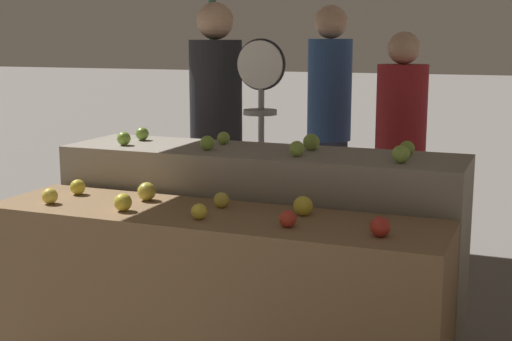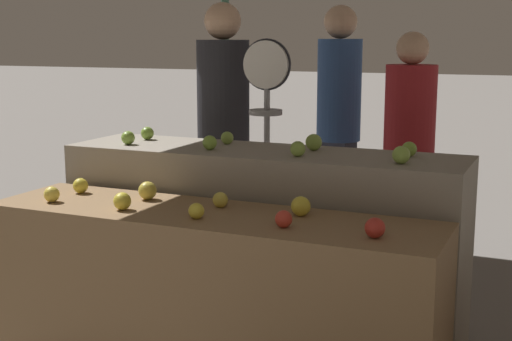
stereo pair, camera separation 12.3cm
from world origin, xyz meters
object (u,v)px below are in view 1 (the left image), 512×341
Objects in this scene: person_customer_right at (401,135)px; person_customer_left at (329,109)px; produce_scale at (261,109)px; person_vendor_at_scale at (216,119)px.

person_customer_left is at bearing -15.73° from person_customer_right.
produce_scale is 0.97× the size of person_customer_right.
produce_scale is 0.48m from person_vendor_at_scale.
person_vendor_at_scale is 0.96m from person_customer_left.
person_vendor_at_scale reaches higher than person_customer_right.
produce_scale is at bearing 153.13° from person_vendor_at_scale.
produce_scale is 0.87× the size of person_vendor_at_scale.
person_customer_right is at bearing -150.99° from person_vendor_at_scale.
person_vendor_at_scale is at bearing 75.97° from person_customer_left.
person_customer_left is 0.65m from person_customer_right.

